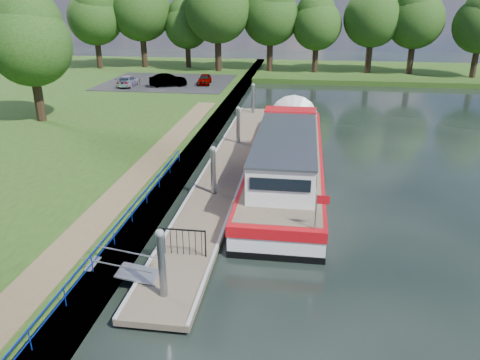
# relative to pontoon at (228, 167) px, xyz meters

# --- Properties ---
(ground) EXTENTS (160.00, 160.00, 0.00)m
(ground) POSITION_rel_pontoon_xyz_m (0.00, -13.00, -0.18)
(ground) COLOR black
(ground) RESTS_ON ground
(bank_edge) EXTENTS (1.10, 90.00, 0.78)m
(bank_edge) POSITION_rel_pontoon_xyz_m (-2.55, 2.00, 0.20)
(bank_edge) COLOR #473D2D
(bank_edge) RESTS_ON ground
(far_bank) EXTENTS (60.00, 18.00, 0.60)m
(far_bank) POSITION_rel_pontoon_xyz_m (12.00, 39.00, 0.12)
(far_bank) COLOR #213E11
(far_bank) RESTS_ON ground
(footpath) EXTENTS (1.60, 40.00, 0.05)m
(footpath) POSITION_rel_pontoon_xyz_m (-4.40, -5.00, 0.62)
(footpath) COLOR brown
(footpath) RESTS_ON riverbank
(carpark) EXTENTS (14.00, 12.00, 0.06)m
(carpark) POSITION_rel_pontoon_xyz_m (-11.00, 25.00, 0.62)
(carpark) COLOR black
(carpark) RESTS_ON riverbank
(blue_fence) EXTENTS (0.04, 18.04, 0.72)m
(blue_fence) POSITION_rel_pontoon_xyz_m (-2.75, -10.00, 1.13)
(blue_fence) COLOR #0C2DBF
(blue_fence) RESTS_ON riverbank
(pontoon) EXTENTS (2.50, 30.00, 0.56)m
(pontoon) POSITION_rel_pontoon_xyz_m (0.00, 0.00, 0.00)
(pontoon) COLOR brown
(pontoon) RESTS_ON ground
(mooring_piles) EXTENTS (0.30, 27.30, 3.55)m
(mooring_piles) POSITION_rel_pontoon_xyz_m (0.00, 0.00, 1.10)
(mooring_piles) COLOR gray
(mooring_piles) RESTS_ON ground
(gangway) EXTENTS (2.58, 1.00, 0.92)m
(gangway) POSITION_rel_pontoon_xyz_m (-1.85, -12.50, 0.44)
(gangway) COLOR #A5A8AD
(gangway) RESTS_ON ground
(gate_panel) EXTENTS (1.85, 0.05, 1.15)m
(gate_panel) POSITION_rel_pontoon_xyz_m (-0.00, -10.80, 0.97)
(gate_panel) COLOR black
(gate_panel) RESTS_ON ground
(barge) EXTENTS (4.36, 21.15, 4.78)m
(barge) POSITION_rel_pontoon_xyz_m (3.60, 0.28, 0.90)
(barge) COLOR black
(barge) RESTS_ON ground
(horizon_trees) EXTENTS (54.38, 10.03, 12.87)m
(horizon_trees) POSITION_rel_pontoon_xyz_m (-1.61, 35.68, 7.76)
(horizon_trees) COLOR #332316
(horizon_trees) RESTS_ON ground
(bank_tree_a) EXTENTS (6.12, 6.12, 9.72)m
(bank_tree_a) POSITION_rel_pontoon_xyz_m (-15.99, 7.08, 6.84)
(bank_tree_a) COLOR #332316
(bank_tree_a) RESTS_ON riverbank
(car_a) EXTENTS (1.58, 3.35, 1.11)m
(car_a) POSITION_rel_pontoon_xyz_m (-6.55, 24.14, 1.21)
(car_a) COLOR #999999
(car_a) RESTS_ON carpark
(car_b) EXTENTS (4.22, 2.70, 1.31)m
(car_b) POSITION_rel_pontoon_xyz_m (-10.19, 22.40, 1.31)
(car_b) COLOR #999999
(car_b) RESTS_ON carpark
(car_c) EXTENTS (1.62, 3.90, 1.13)m
(car_c) POSITION_rel_pontoon_xyz_m (-14.44, 21.87, 1.21)
(car_c) COLOR #999999
(car_c) RESTS_ON carpark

